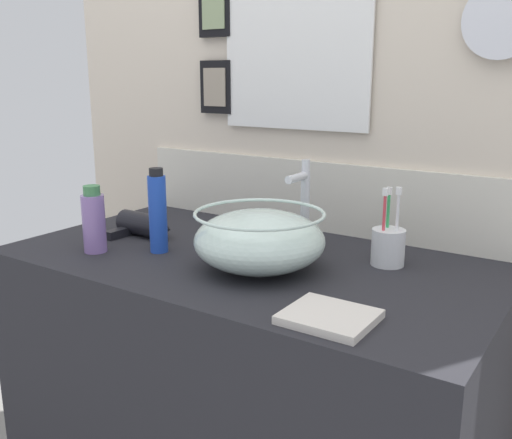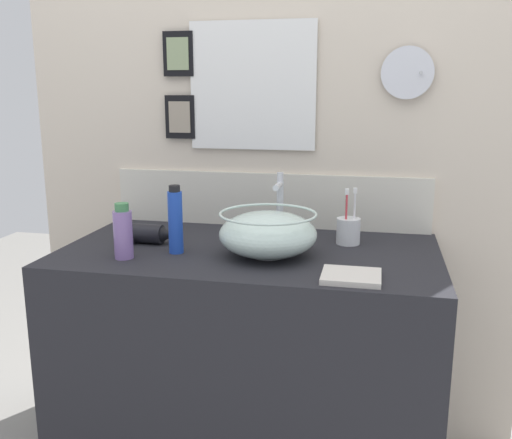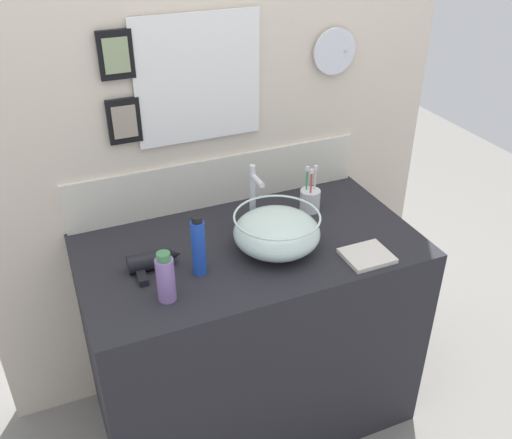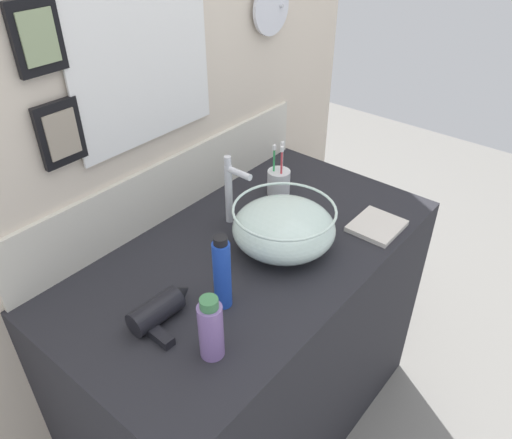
# 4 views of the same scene
# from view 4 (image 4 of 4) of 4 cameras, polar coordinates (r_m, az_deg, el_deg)

# --- Properties ---
(ground_plane) EXTENTS (6.00, 6.00, 0.00)m
(ground_plane) POSITION_cam_4_polar(r_m,az_deg,el_deg) (2.12, -0.41, -21.72)
(ground_plane) COLOR gray
(vanity_counter) EXTENTS (1.21, 0.66, 0.84)m
(vanity_counter) POSITION_cam_4_polar(r_m,az_deg,el_deg) (1.78, -0.46, -14.22)
(vanity_counter) COLOR #232328
(vanity_counter) RESTS_ON ground
(back_panel) EXTENTS (1.87, 0.09, 2.56)m
(back_panel) POSITION_cam_4_polar(r_m,az_deg,el_deg) (1.51, -11.59, 15.14)
(back_panel) COLOR beige
(back_panel) RESTS_ON ground
(glass_bowl_sink) EXTENTS (0.30, 0.30, 0.14)m
(glass_bowl_sink) POSITION_cam_4_polar(r_m,az_deg,el_deg) (1.46, 3.19, -0.89)
(glass_bowl_sink) COLOR silver
(glass_bowl_sink) RESTS_ON vanity_counter
(faucet) EXTENTS (0.02, 0.10, 0.23)m
(faucet) POSITION_cam_4_polar(r_m,az_deg,el_deg) (1.54, -2.90, 3.73)
(faucet) COLOR silver
(faucet) RESTS_ON vanity_counter
(hair_drier) EXTENTS (0.18, 0.13, 0.07)m
(hair_drier) POSITION_cam_4_polar(r_m,az_deg,el_deg) (1.29, -10.82, -10.07)
(hair_drier) COLOR black
(hair_drier) RESTS_ON vanity_counter
(toothbrush_cup) EXTENTS (0.08, 0.08, 0.19)m
(toothbrush_cup) POSITION_cam_4_polar(r_m,az_deg,el_deg) (1.73, 2.61, 4.38)
(toothbrush_cup) COLOR silver
(toothbrush_cup) RESTS_ON vanity_counter
(lotion_bottle) EXTENTS (0.05, 0.05, 0.22)m
(lotion_bottle) POSITION_cam_4_polar(r_m,az_deg,el_deg) (1.25, -3.90, -6.15)
(lotion_bottle) COLOR blue
(lotion_bottle) RESTS_ON vanity_counter
(shampoo_bottle) EXTENTS (0.06, 0.06, 0.17)m
(shampoo_bottle) POSITION_cam_4_polar(r_m,az_deg,el_deg) (1.16, -5.18, -12.35)
(shampoo_bottle) COLOR #8C6BB2
(shampoo_bottle) RESTS_ON vanity_counter
(hand_towel) EXTENTS (0.16, 0.14, 0.02)m
(hand_towel) POSITION_cam_4_polar(r_m,az_deg,el_deg) (1.62, 13.63, -0.72)
(hand_towel) COLOR silver
(hand_towel) RESTS_ON vanity_counter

